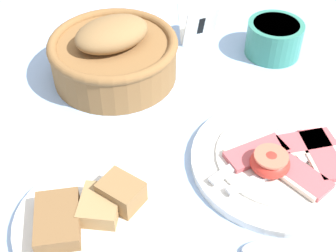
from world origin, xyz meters
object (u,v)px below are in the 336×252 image
(breakfast_plate, at_px, (280,160))
(teaspoon_by_saucer, at_px, (248,250))
(bread_plate, at_px, (92,216))
(number_card, at_px, (198,24))
(sugar_cup, at_px, (274,38))
(bread_basket, at_px, (114,54))

(breakfast_plate, xyz_separation_m, teaspoon_by_saucer, (-0.09, -0.11, -0.01))
(bread_plate, relative_size, teaspoon_by_saucer, 0.99)
(teaspoon_by_saucer, bearing_deg, number_card, 89.59)
(sugar_cup, distance_m, teaspoon_by_saucer, 0.41)
(teaspoon_by_saucer, bearing_deg, bread_basket, 112.56)
(breakfast_plate, height_order, number_card, number_card)
(sugar_cup, bearing_deg, breakfast_plate, -113.28)
(bread_basket, relative_size, teaspoon_by_saucer, 1.08)
(sugar_cup, distance_m, bread_basket, 0.28)
(breakfast_plate, relative_size, number_card, 3.24)
(sugar_cup, bearing_deg, bread_basket, 177.44)
(bread_basket, height_order, teaspoon_by_saucer, bread_basket)
(number_card, bearing_deg, sugar_cup, -38.13)
(bread_basket, distance_m, teaspoon_by_saucer, 0.38)
(breakfast_plate, relative_size, bread_plate, 1.24)
(breakfast_plate, height_order, teaspoon_by_saucer, breakfast_plate)
(breakfast_plate, bearing_deg, bread_basket, 123.66)
(number_card, bearing_deg, breakfast_plate, -95.02)
(bread_basket, bearing_deg, sugar_cup, -2.56)
(breakfast_plate, height_order, bread_plate, bread_plate)
(bread_plate, relative_size, number_card, 2.61)
(bread_plate, bearing_deg, teaspoon_by_saucer, -29.24)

